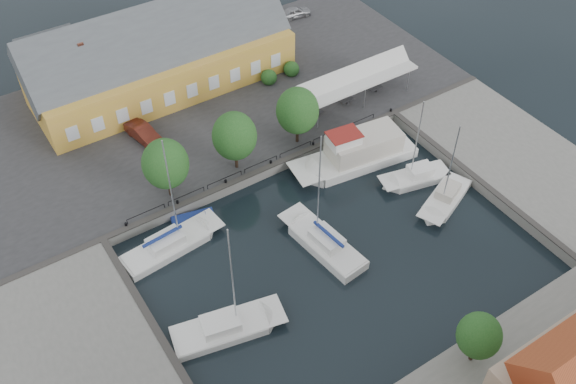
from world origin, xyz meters
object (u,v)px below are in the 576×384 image
object	(u,v)px
tent_canopy	(355,79)
west_boat_a	(171,246)
car_silver	(295,12)
west_boat_c	(226,329)
east_boat_b	(445,200)
launch_nw	(193,221)
car_red	(144,134)
trawler	(358,154)
east_boat_a	(416,178)
center_sailboat	(324,244)
warehouse	(155,60)

from	to	relation	value
tent_canopy	west_boat_a	distance (m)	26.83
car_silver	west_boat_c	bearing A→B (deg)	146.24
tent_canopy	east_boat_b	xyz separation A→B (m)	(-1.59, -16.29, -3.42)
east_boat_b	west_boat_a	xyz separation A→B (m)	(-23.94, 8.80, 0.01)
west_boat_a	launch_nw	world-z (taller)	west_boat_a
car_red	west_boat_a	bearing A→B (deg)	-117.38
trawler	west_boat_a	xyz separation A→B (m)	(-20.47, -0.10, -0.75)
car_red	west_boat_a	xyz separation A→B (m)	(-3.79, -13.63, -1.52)
car_silver	west_boat_a	bearing A→B (deg)	136.92
east_boat_a	launch_nw	world-z (taller)	east_boat_a
tent_canopy	west_boat_a	size ratio (longest dim) A/B	1.13
tent_canopy	center_sailboat	xyz separation A→B (m)	(-14.30, -14.64, -3.32)
warehouse	tent_canopy	size ratio (longest dim) A/B	2.04
west_boat_c	west_boat_a	bearing A→B (deg)	89.51
car_red	trawler	world-z (taller)	trawler
car_red	west_boat_c	bearing A→B (deg)	-111.14
east_boat_a	launch_nw	distance (m)	21.75
tent_canopy	trawler	xyz separation A→B (m)	(-5.07, -7.39, -2.67)
launch_nw	warehouse	bearing A→B (deg)	73.15
west_boat_c	launch_nw	distance (m)	12.19
tent_canopy	launch_nw	size ratio (longest dim) A/B	3.41
west_boat_c	trawler	bearing A→B (deg)	26.18
warehouse	center_sailboat	distance (m)	28.87
tent_canopy	east_boat_b	bearing A→B (deg)	-95.59
car_silver	warehouse	bearing A→B (deg)	107.90
east_boat_a	west_boat_c	distance (m)	24.21
west_boat_a	east_boat_a	bearing A→B (deg)	-12.27
car_red	launch_nw	world-z (taller)	car_red
warehouse	east_boat_b	size ratio (longest dim) A/B	2.82
east_boat_b	east_boat_a	bearing A→B (deg)	94.86
trawler	east_boat_b	size ratio (longest dim) A/B	1.32
center_sailboat	west_boat_c	bearing A→B (deg)	-165.84
west_boat_a	launch_nw	bearing A→B (deg)	30.63
west_boat_a	car_red	bearing A→B (deg)	74.44
warehouse	car_red	distance (m)	9.65
trawler	car_silver	bearing A→B (deg)	69.54
car_red	launch_nw	distance (m)	11.99
car_silver	east_boat_a	size ratio (longest dim) A/B	0.40
warehouse	launch_nw	size ratio (longest dim) A/B	6.95
car_silver	east_boat_b	distance (m)	34.98
west_boat_c	east_boat_a	bearing A→B (deg)	11.60
warehouse	car_silver	distance (m)	21.66
warehouse	center_sailboat	world-z (taller)	center_sailboat
warehouse	trawler	bearing A→B (deg)	-61.51
east_boat_b	tent_canopy	bearing A→B (deg)	84.41
tent_canopy	trawler	bearing A→B (deg)	-124.44
west_boat_c	launch_nw	xyz separation A→B (m)	(3.10, 11.79, -0.17)
trawler	tent_canopy	bearing A→B (deg)	55.56
warehouse	trawler	xyz separation A→B (m)	(11.53, -21.25, -3.41)
tent_canopy	car_silver	world-z (taller)	tent_canopy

